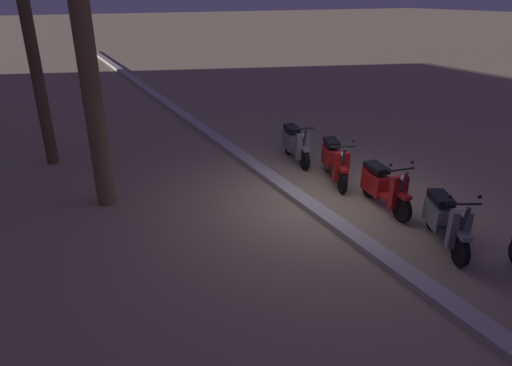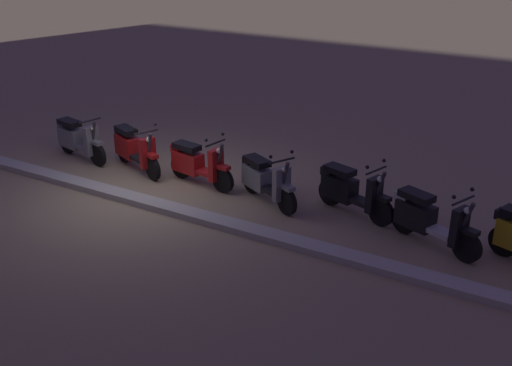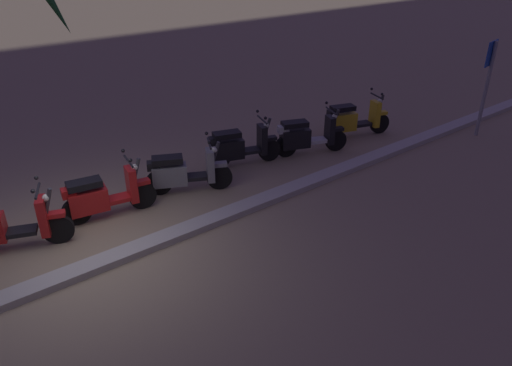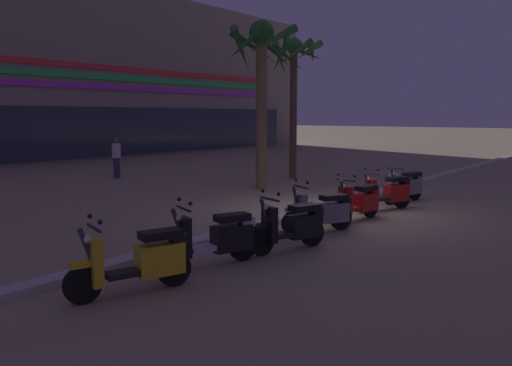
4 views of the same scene
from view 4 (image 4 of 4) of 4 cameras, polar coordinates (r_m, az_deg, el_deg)
The scene contains 12 objects.
ground_plane at distance 13.79m, azimuth 8.64°, elevation -3.06°, with size 200.00×200.00×0.00m, color #9E896B.
curb_strip at distance 13.92m, azimuth 7.64°, elevation -2.70°, with size 60.00×0.36×0.12m, color #BCB7AD.
scooter_yellow_mid_rear at distance 7.53m, azimuth -12.74°, elevation -8.47°, with size 1.79×0.82×1.17m.
scooter_black_gap_after_mid at distance 8.70m, azimuth -4.36°, elevation -6.17°, with size 1.70×0.86×1.17m.
scooter_black_tail_end at distance 9.66m, azimuth 4.19°, elevation -4.81°, with size 1.68×0.77×1.17m.
scooter_grey_last_in_row at distance 11.19m, azimuth 7.46°, elevation -3.21°, with size 1.60×0.92×1.17m.
scooter_red_mid_front at distance 12.60m, azimuth 11.47°, elevation -2.06°, with size 1.72×0.62×1.17m.
scooter_red_far_back at distance 14.12m, azimuth 14.57°, elevation -1.05°, with size 1.76×0.89×1.17m.
scooter_grey_second_in_line at distance 15.60m, azimuth 16.43°, elevation -0.36°, with size 1.75×0.68×1.04m.
palm_tree_far_corner at distance 20.67m, azimuth 4.34°, elevation 12.53°, with size 2.23×2.22×5.56m.
palm_tree_mid_walkway at distance 17.60m, azimuth 0.64°, elevation 13.01°, with size 2.51×2.57×5.68m.
pedestrian_by_palm_tree at distance 21.36m, azimuth -15.32°, elevation 2.82°, with size 0.34×0.34×1.63m.
Camera 4 is at (-11.80, -6.67, 2.52)m, focal length 35.81 mm.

